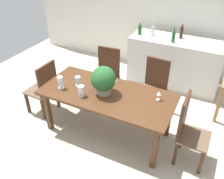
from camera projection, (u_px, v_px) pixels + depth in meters
The scene contains 17 objects.
ground_plane at pixel (107, 132), 3.98m from camera, with size 7.04×7.04×0.00m, color #BCB29E.
back_wall at pixel (161, 13), 5.20m from camera, with size 6.40×0.10×2.60m, color silver.
dining_table at pixel (107, 98), 3.62m from camera, with size 2.00×0.92×0.77m.
chair_head_end at pixel (45, 86), 4.14m from camera, with size 0.46×0.48×0.98m.
chair_far_right at pixel (154, 84), 4.20m from camera, with size 0.49×0.51×1.00m.
chair_foot_end at pixel (188, 128), 3.24m from camera, with size 0.42×0.44×1.04m.
chair_far_left at pixel (107, 72), 4.52m from camera, with size 0.49×0.46×1.02m.
flower_centerpiece at pixel (104, 80), 3.44m from camera, with size 0.38×0.37×0.43m.
crystal_vase_left at pixel (81, 90), 3.46m from camera, with size 0.10×0.10×0.17m.
crystal_vase_center_near at pixel (78, 81), 3.68m from camera, with size 0.08×0.08×0.17m.
crystal_vase_right at pixel (60, 82), 3.62m from camera, with size 0.09×0.09×0.20m.
wine_glass at pixel (159, 94), 3.37m from camera, with size 0.07×0.07×0.14m.
kitchen_counter at pixel (174, 62), 4.99m from camera, with size 1.85×0.68×0.99m, color silver.
wine_bottle_dark at pixel (140, 30), 4.91m from camera, with size 0.07×0.07×0.24m.
wine_bottle_amber at pixel (173, 37), 4.56m from camera, with size 0.06×0.06×0.29m.
wine_bottle_green at pixel (182, 32), 4.72m from camera, with size 0.06×0.06×0.28m.
wine_bottle_tall at pixel (153, 30), 4.84m from camera, with size 0.07×0.07×0.28m.
Camera 1 is at (1.37, -2.59, 2.79)m, focal length 38.51 mm.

